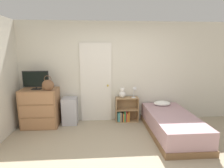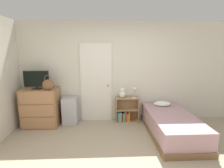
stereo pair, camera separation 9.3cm
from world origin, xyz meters
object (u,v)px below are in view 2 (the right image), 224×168
bed (171,125)px  teddy_bear (122,93)px  dresser (41,107)px  handbag (48,85)px  desk_lamp (135,90)px  storage_bin (70,111)px  tv (36,79)px  bookshelf (126,112)px

bed → teddy_bear: bearing=142.1°
dresser → handbag: handbag is taller
handbag → desk_lamp: handbag is taller
handbag → bed: size_ratio=0.19×
handbag → desk_lamp: bearing=7.5°
handbag → bed: bearing=-9.8°
storage_bin → bed: size_ratio=0.37×
storage_bin → teddy_bear: bearing=2.2°
tv → bookshelf: 2.35m
dresser → tv: size_ratio=1.58×
bookshelf → bed: bookshelf is taller
handbag → bed: handbag is taller
dresser → bed: 3.10m
tv → bookshelf: tv is taller
dresser → handbag: 0.67m
tv → bed: size_ratio=0.32×
bookshelf → teddy_bear: teddy_bear is taller
bookshelf → dresser: bearing=-176.0°
storage_bin → desk_lamp: bearing=0.5°
tv → teddy_bear: bearing=4.8°
handbag → storage_bin: 0.88m
handbag → bed: (2.76, -0.48, -0.83)m
teddy_bear → bed: teddy_bear is taller
tv → desk_lamp: 2.40m
dresser → bed: size_ratio=0.51×
bookshelf → desk_lamp: (0.22, -0.04, 0.60)m
bookshelf → bed: 1.21m
tv → bed: 3.27m
tv → handbag: 0.36m
dresser → handbag: (0.26, -0.16, 0.60)m
handbag → bookshelf: (1.84, 0.31, -0.82)m
handbag → teddy_bear: 1.81m
storage_bin → desk_lamp: 1.72m
tv → storage_bin: size_ratio=0.88×
bookshelf → handbag: bearing=-170.5°
dresser → bed: bearing=-11.9°
desk_lamp → handbag: bearing=-172.5°
handbag → storage_bin: bearing=31.6°
tv → dresser: bearing=26.7°
dresser → desk_lamp: (2.33, 0.11, 0.39)m
bed → tv: bearing=168.7°
storage_bin → bookshelf: size_ratio=1.05×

